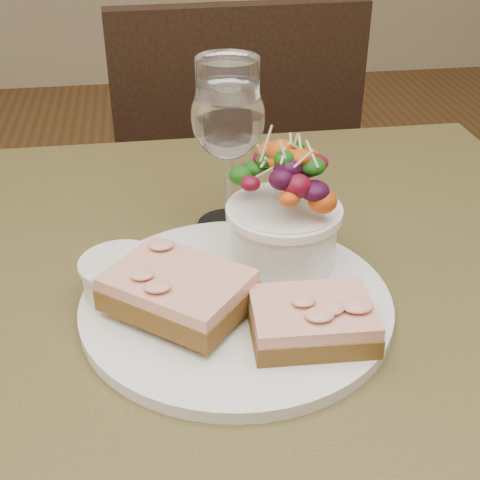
{
  "coord_description": "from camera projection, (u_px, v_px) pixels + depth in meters",
  "views": [
    {
      "loc": [
        -0.07,
        -0.5,
        1.12
      ],
      "look_at": [
        0.01,
        0.01,
        0.81
      ],
      "focal_mm": 50.0,
      "sensor_mm": 36.0,
      "label": 1
    }
  ],
  "objects": [
    {
      "name": "cafe_table",
      "position": [
        236.0,
        383.0,
        0.68
      ],
      "size": [
        0.8,
        0.8,
        0.75
      ],
      "color": "#3F361B",
      "rests_on": "ground"
    },
    {
      "name": "sandwich_front",
      "position": [
        312.0,
        320.0,
        0.56
      ],
      "size": [
        0.11,
        0.08,
        0.03
      ],
      "rotation": [
        0.0,
        0.0,
        -0.05
      ],
      "color": "#442B12",
      "rests_on": "dinner_plate"
    },
    {
      "name": "sandwich_back",
      "position": [
        178.0,
        290.0,
        0.58
      ],
      "size": [
        0.15,
        0.14,
        0.03
      ],
      "rotation": [
        0.0,
        0.0,
        -0.69
      ],
      "color": "#442B12",
      "rests_on": "dinner_plate"
    },
    {
      "name": "chair_far",
      "position": [
        226.0,
        269.0,
        1.49
      ],
      "size": [
        0.43,
        0.43,
        0.9
      ],
      "rotation": [
        0.0,
        0.0,
        3.17
      ],
      "color": "black",
      "rests_on": "ground"
    },
    {
      "name": "garnish",
      "position": [
        143.0,
        254.0,
        0.66
      ],
      "size": [
        0.05,
        0.04,
        0.02
      ],
      "color": "#0B3409",
      "rests_on": "dinner_plate"
    },
    {
      "name": "ramekin",
      "position": [
        122.0,
        276.0,
        0.6
      ],
      "size": [
        0.07,
        0.07,
        0.04
      ],
      "color": "silver",
      "rests_on": "dinner_plate"
    },
    {
      "name": "salad_bowl",
      "position": [
        284.0,
        208.0,
        0.63
      ],
      "size": [
        0.1,
        0.1,
        0.13
      ],
      "color": "white",
      "rests_on": "dinner_plate"
    },
    {
      "name": "dinner_plate",
      "position": [
        236.0,
        303.0,
        0.61
      ],
      "size": [
        0.28,
        0.28,
        0.01
      ],
      "primitive_type": "cylinder",
      "color": "white",
      "rests_on": "cafe_table"
    },
    {
      "name": "wine_glass",
      "position": [
        228.0,
        122.0,
        0.68
      ],
      "size": [
        0.08,
        0.08,
        0.18
      ],
      "color": "white",
      "rests_on": "cafe_table"
    }
  ]
}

